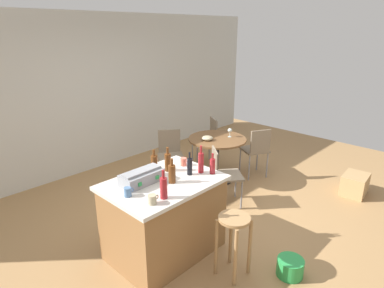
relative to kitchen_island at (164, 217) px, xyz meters
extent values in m
plane|color=#A37A4C|center=(0.91, 0.07, -0.45)|extent=(8.80, 8.80, 0.00)
cube|color=beige|center=(0.91, 2.77, 0.90)|extent=(8.00, 0.10, 2.70)
cube|color=olive|center=(0.00, 0.00, -0.02)|extent=(1.17, 0.83, 0.85)
cube|color=beige|center=(0.00, 0.00, 0.42)|extent=(1.23, 0.89, 0.04)
cylinder|color=#A37A4C|center=(0.36, -0.65, -0.13)|extent=(0.04, 0.04, 0.64)
cylinder|color=#A37A4C|center=(0.12, -0.65, -0.13)|extent=(0.04, 0.04, 0.64)
cylinder|color=#A37A4C|center=(0.12, -0.90, -0.13)|extent=(0.04, 0.04, 0.64)
cylinder|color=#A37A4C|center=(0.36, -0.90, -0.13)|extent=(0.04, 0.04, 0.64)
cylinder|color=#A37A4C|center=(0.24, -0.78, 0.21)|extent=(0.32, 0.32, 0.03)
cylinder|color=black|center=(1.85, 0.78, -0.44)|extent=(0.52, 0.52, 0.02)
cylinder|color=black|center=(1.85, 0.78, -0.09)|extent=(0.07, 0.07, 0.72)
cylinder|color=brown|center=(1.85, 0.78, 0.29)|extent=(0.94, 0.94, 0.03)
cube|color=#7F705B|center=(1.36, 0.17, 0.00)|extent=(0.56, 0.56, 0.03)
cube|color=#7F705B|center=(1.21, 0.29, 0.20)|extent=(0.25, 0.29, 0.40)
cylinder|color=gray|center=(1.33, 0.41, -0.23)|extent=(0.02, 0.02, 0.43)
cylinder|color=gray|center=(1.12, 0.15, -0.23)|extent=(0.02, 0.02, 0.43)
cylinder|color=gray|center=(1.38, -0.07, -0.23)|extent=(0.02, 0.02, 0.43)
cylinder|color=gray|center=(1.60, 0.20, -0.23)|extent=(0.02, 0.02, 0.43)
cube|color=#7F705B|center=(2.46, 0.46, 0.02)|extent=(0.54, 0.54, 0.03)
cube|color=#7F705B|center=(2.37, 0.29, 0.22)|extent=(0.33, 0.19, 0.40)
cylinder|color=gray|center=(2.23, 0.39, -0.22)|extent=(0.02, 0.02, 0.46)
cylinder|color=gray|center=(2.53, 0.23, -0.22)|extent=(0.02, 0.02, 0.46)
cylinder|color=gray|center=(2.69, 0.53, -0.22)|extent=(0.02, 0.02, 0.46)
cylinder|color=gray|center=(2.39, 0.69, -0.22)|extent=(0.02, 0.02, 0.46)
cube|color=#7F705B|center=(2.24, 1.43, 0.02)|extent=(0.55, 0.55, 0.03)
cube|color=#7F705B|center=(2.41, 1.33, 0.22)|extent=(0.21, 0.32, 0.40)
cylinder|color=gray|center=(2.30, 1.19, -0.22)|extent=(0.02, 0.02, 0.45)
cylinder|color=gray|center=(2.48, 1.48, -0.22)|extent=(0.02, 0.02, 0.45)
cylinder|color=gray|center=(2.19, 1.66, -0.22)|extent=(0.02, 0.02, 0.45)
cylinder|color=gray|center=(2.01, 1.37, -0.22)|extent=(0.02, 0.02, 0.45)
cube|color=#7F705B|center=(1.24, 1.24, 0.03)|extent=(0.56, 0.56, 0.03)
cube|color=#7F705B|center=(1.35, 1.39, 0.23)|extent=(0.30, 0.23, 0.40)
cylinder|color=gray|center=(1.48, 1.27, -0.22)|extent=(0.02, 0.02, 0.46)
cylinder|color=gray|center=(1.21, 1.47, -0.22)|extent=(0.02, 0.02, 0.46)
cylinder|color=gray|center=(1.00, 1.20, -0.22)|extent=(0.02, 0.02, 0.46)
cylinder|color=gray|center=(1.28, 1.00, -0.22)|extent=(0.02, 0.02, 0.46)
cube|color=gray|center=(-0.18, 0.13, 0.50)|extent=(0.45, 0.22, 0.12)
cube|color=gray|center=(-0.18, 0.13, 0.58)|extent=(0.43, 0.13, 0.02)
cube|color=green|center=(-0.29, 0.01, 0.50)|extent=(0.04, 0.01, 0.04)
cube|color=green|center=(-0.07, 0.01, 0.50)|extent=(0.04, 0.01, 0.04)
cylinder|color=#603314|center=(0.12, 0.28, 0.53)|extent=(0.08, 0.08, 0.18)
cylinder|color=#603314|center=(0.12, 0.28, 0.66)|extent=(0.03, 0.03, 0.07)
cylinder|color=maroon|center=(-0.24, -0.29, 0.55)|extent=(0.07, 0.07, 0.21)
cylinder|color=maroon|center=(-0.24, -0.29, 0.69)|extent=(0.03, 0.03, 0.08)
cylinder|color=maroon|center=(0.45, -0.14, 0.56)|extent=(0.06, 0.06, 0.23)
cylinder|color=maroon|center=(0.45, -0.14, 0.72)|extent=(0.02, 0.02, 0.09)
cylinder|color=#603314|center=(0.22, 0.16, 0.54)|extent=(0.07, 0.07, 0.20)
cylinder|color=#603314|center=(0.22, 0.16, 0.69)|extent=(0.03, 0.03, 0.08)
cylinder|color=#603314|center=(0.04, -0.10, 0.54)|extent=(0.08, 0.08, 0.19)
cylinder|color=#603314|center=(0.04, -0.10, 0.68)|extent=(0.03, 0.03, 0.08)
cylinder|color=black|center=(0.32, -0.09, 0.54)|extent=(0.06, 0.06, 0.19)
cylinder|color=black|center=(0.32, -0.09, 0.67)|extent=(0.02, 0.02, 0.07)
cylinder|color=maroon|center=(0.51, -0.25, 0.53)|extent=(0.06, 0.06, 0.17)
cylinder|color=maroon|center=(0.51, -0.25, 0.65)|extent=(0.02, 0.02, 0.07)
cylinder|color=tan|center=(-0.39, -0.29, 0.49)|extent=(0.08, 0.08, 0.09)
torus|color=tan|center=(-0.34, -0.29, 0.49)|extent=(0.05, 0.01, 0.05)
cylinder|color=#4C7099|center=(-0.46, -0.01, 0.49)|extent=(0.07, 0.07, 0.09)
torus|color=#4C7099|center=(-0.41, -0.01, 0.49)|extent=(0.05, 0.01, 0.05)
cylinder|color=#DB6651|center=(0.45, 0.14, 0.49)|extent=(0.07, 0.07, 0.09)
torus|color=#DB6651|center=(0.50, 0.14, 0.49)|extent=(0.05, 0.01, 0.05)
cylinder|color=silver|center=(2.05, 0.68, 0.30)|extent=(0.06, 0.06, 0.00)
cylinder|color=silver|center=(2.05, 0.68, 0.34)|extent=(0.01, 0.01, 0.08)
ellipsoid|color=silver|center=(2.05, 0.68, 0.41)|extent=(0.07, 0.07, 0.06)
ellipsoid|color=tan|center=(1.67, 0.84, 0.34)|extent=(0.18, 0.18, 0.07)
cube|color=tan|center=(2.96, -1.07, -0.29)|extent=(0.47, 0.38, 0.32)
cylinder|color=green|center=(0.63, -1.23, -0.35)|extent=(0.27, 0.27, 0.19)
camera|label=1|loc=(-2.08, -2.43, 1.98)|focal=30.86mm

